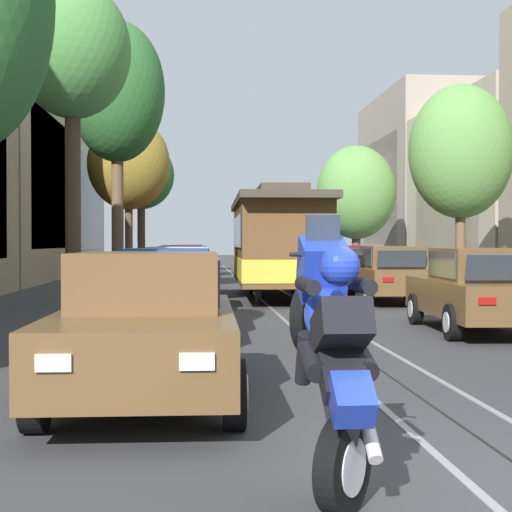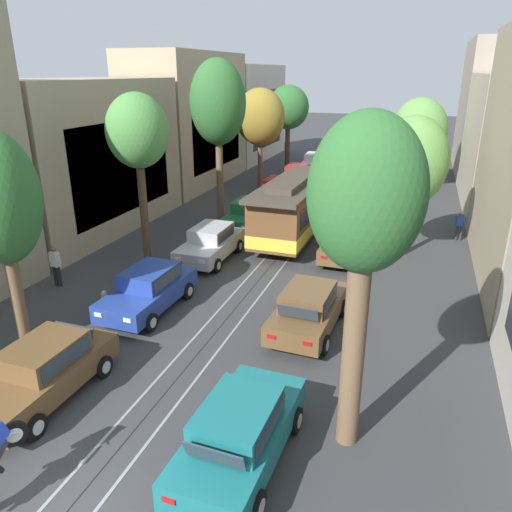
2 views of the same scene
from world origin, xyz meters
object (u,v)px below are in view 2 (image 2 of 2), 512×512
object	(u,v)px
street_tree_kerb_left_mid	(218,104)
fire_hydrant	(105,301)
street_tree_kerb_right_near	(365,208)
street_tree_kerb_left_far	(288,108)
parked_car_blue_fifth_right	(375,185)
parked_car_brown_near_left	(43,371)
pedestrian_on_right_pavement	(460,224)
parked_car_brown_second_right	(308,308)
pedestrian_on_left_pavement	(55,264)
parked_car_brown_mid_right	(346,242)
parked_car_maroon_fourth_right	(362,208)
parked_car_green_fourth_left	(248,214)
parked_car_silver_mid_left	(211,243)
cable_car_trolley	(294,208)
parked_car_white_far_left	(314,163)
street_tree_kerb_right_mid	(419,131)
parked_car_blue_second_left	(149,289)
street_tree_kerb_left_second	(137,133)
parked_car_teal_near_right	(240,432)
parked_car_red_sixth_left	(297,175)
parked_car_green_sixth_right	(381,168)
street_tree_kerb_right_second	(412,162)
street_tree_kerb_left_fourth	(260,117)
parked_car_black_far_right	(388,156)
parked_car_red_fifth_left	(277,190)

from	to	relation	value
street_tree_kerb_left_mid	fire_hydrant	size ratio (longest dim) A/B	10.62
fire_hydrant	street_tree_kerb_right_near	bearing A→B (deg)	-22.09
street_tree_kerb_left_far	parked_car_blue_fifth_right	bearing A→B (deg)	-42.26
parked_car_brown_near_left	pedestrian_on_right_pavement	size ratio (longest dim) A/B	2.76
street_tree_kerb_left_mid	street_tree_kerb_right_near	bearing A→B (deg)	-58.42
parked_car_brown_second_right	pedestrian_on_left_pavement	distance (m)	10.47
parked_car_brown_mid_right	parked_car_maroon_fourth_right	distance (m)	6.31
parked_car_green_fourth_left	street_tree_kerb_left_mid	distance (m)	6.25
parked_car_silver_mid_left	cable_car_trolley	world-z (taller)	cable_car_trolley
parked_car_white_far_left	parked_car_brown_near_left	bearing A→B (deg)	-90.10
parked_car_brown_second_right	street_tree_kerb_right_near	bearing A→B (deg)	-66.97
street_tree_kerb_right_mid	fire_hydrant	bearing A→B (deg)	-111.75
cable_car_trolley	parked_car_green_fourth_left	bearing A→B (deg)	158.63
parked_car_blue_second_left	fire_hydrant	world-z (taller)	parked_car_blue_second_left
street_tree_kerb_left_second	pedestrian_on_right_pavement	xyz separation A→B (m)	(13.31, 8.42, -4.95)
parked_car_brown_near_left	parked_car_teal_near_right	bearing A→B (deg)	-5.12
parked_car_red_sixth_left	pedestrian_on_right_pavement	size ratio (longest dim) A/B	2.76
parked_car_maroon_fourth_right	parked_car_white_far_left	bearing A→B (deg)	112.89
parked_car_brown_mid_right	street_tree_kerb_left_far	size ratio (longest dim) A/B	0.61
parked_car_red_sixth_left	parked_car_brown_near_left	bearing A→B (deg)	-89.98
parked_car_red_sixth_left	street_tree_kerb_left_far	xyz separation A→B (m)	(-2.45, 6.22, 4.46)
parked_car_silver_mid_left	parked_car_green_sixth_right	distance (m)	22.17
parked_car_silver_mid_left	fire_hydrant	xyz separation A→B (m)	(-1.50, -6.10, -0.38)
pedestrian_on_right_pavement	parked_car_maroon_fourth_right	bearing A→B (deg)	160.96
parked_car_green_fourth_left	street_tree_kerb_right_second	distance (m)	9.24
parked_car_brown_second_right	street_tree_kerb_left_fourth	world-z (taller)	street_tree_kerb_left_fourth
parked_car_green_sixth_right	street_tree_kerb_left_fourth	xyz separation A→B (m)	(-8.23, -6.53, 4.31)
parked_car_brown_near_left	street_tree_kerb_right_second	distance (m)	17.09
parked_car_green_fourth_left	parked_car_black_far_right	xyz separation A→B (m)	(5.77, 22.80, 0.00)
fire_hydrant	parked_car_teal_near_right	bearing A→B (deg)	-36.17
parked_car_maroon_fourth_right	pedestrian_on_right_pavement	xyz separation A→B (m)	(5.18, -1.79, 0.10)
parked_car_silver_mid_left	parked_car_red_sixth_left	size ratio (longest dim) A/B	1.00
parked_car_blue_second_left	street_tree_kerb_left_second	xyz separation A→B (m)	(-2.21, 3.64, 5.05)
parked_car_green_fourth_left	fire_hydrant	distance (m)	11.33
street_tree_kerb_left_mid	street_tree_kerb_right_second	bearing A→B (deg)	-14.61
parked_car_blue_fifth_right	parked_car_green_sixth_right	size ratio (longest dim) A/B	1.00
parked_car_brown_near_left	parked_car_brown_second_right	xyz separation A→B (m)	(5.83, 5.81, 0.00)
cable_car_trolley	pedestrian_on_right_pavement	xyz separation A→B (m)	(8.15, 2.64, -0.77)
street_tree_kerb_left_second	street_tree_kerb_left_far	size ratio (longest dim) A/B	1.04
pedestrian_on_left_pavement	fire_hydrant	bearing A→B (deg)	-22.82
parked_car_brown_near_left	parked_car_green_fourth_left	xyz separation A→B (m)	(0.10, 15.95, 0.00)
parked_car_brown_mid_right	parked_car_black_far_right	xyz separation A→B (m)	(-0.07, 25.80, 0.00)
parked_car_blue_fifth_right	pedestrian_on_right_pavement	distance (m)	9.77
parked_car_brown_near_left	street_tree_kerb_right_second	xyz separation A→B (m)	(8.47, 14.40, 3.61)
street_tree_kerb_right_near	pedestrian_on_right_pavement	world-z (taller)	street_tree_kerb_right_near
parked_car_green_sixth_right	cable_car_trolley	bearing A→B (deg)	-99.23
parked_car_red_sixth_left	parked_car_green_fourth_left	bearing A→B (deg)	-89.43
parked_car_red_sixth_left	street_tree_kerb_left_far	distance (m)	8.04
parked_car_red_fifth_left	parked_car_teal_near_right	distance (m)	23.34
parked_car_white_far_left	parked_car_black_far_right	distance (m)	8.08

